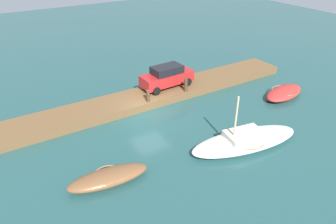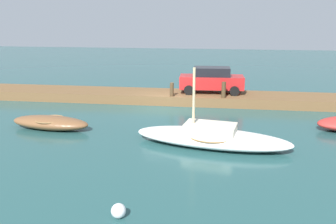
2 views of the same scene
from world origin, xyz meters
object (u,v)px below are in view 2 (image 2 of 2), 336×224
Objects in this scene: parked_car at (212,80)px; marker_buoy at (118,211)px; rowboat_brown at (50,123)px; mooring_post_mid_west at (172,90)px; mooring_post_west at (224,90)px; sailboat_white at (212,137)px.

parked_car is 15.61m from marker_buoy.
mooring_post_mid_west is (-5.64, -5.97, 0.72)m from rowboat_brown.
marker_buoy is (-5.89, 7.93, -0.13)m from rowboat_brown.
rowboat_brown is 1.01× the size of parked_car.
rowboat_brown is 4.28× the size of mooring_post_west.
marker_buoy is at bearing 77.46° from mooring_post_west.
mooring_post_west reaches higher than rowboat_brown.
sailboat_white is at bearing 177.61° from rowboat_brown.
mooring_post_mid_west is at bearing -59.33° from sailboat_white.
mooring_post_mid_west reaches higher than marker_buoy.
mooring_post_mid_west is at bearing 0.00° from mooring_post_west.
marker_buoy is at bearing 132.80° from rowboat_brown.
marker_buoy is (2.27, 15.39, -1.31)m from parked_car.
mooring_post_west is 3.35m from mooring_post_mid_west.
marker_buoy is at bearing 91.06° from mooring_post_mid_west.
marker_buoy is (2.55, 6.66, -0.18)m from sailboat_white.
sailboat_white is 7.25× the size of mooring_post_west.
mooring_post_west is (-0.54, -7.24, 0.74)m from sailboat_white.
parked_car is (-2.53, -1.49, 0.45)m from mooring_post_mid_west.
rowboat_brown is 10.82m from mooring_post_west.
rowboat_brown reaches higher than marker_buoy.
sailboat_white is 16.81× the size of marker_buoy.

